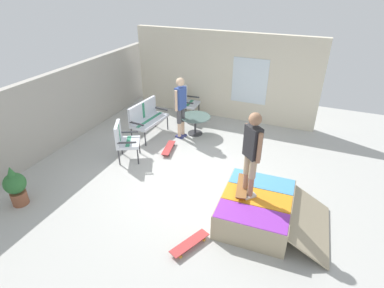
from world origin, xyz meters
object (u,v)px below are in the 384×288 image
person_skater (252,150)px  potted_plant (15,186)px  skateboard_by_bench (169,148)px  skate_ramp (257,208)px  skateboard_on_ramp (242,186)px  patio_table (195,121)px  patio_chair_near_house (186,100)px  patio_chair_by_wall (124,138)px  person_watching (181,103)px  skateboard_spare (190,243)px  patio_bench (146,116)px

person_skater → potted_plant: 4.80m
skateboard_by_bench → potted_plant: 3.72m
skate_ramp → skateboard_on_ramp: bearing=72.4°
person_skater → patio_table: bearing=37.7°
patio_chair_near_house → patio_chair_by_wall: bearing=173.1°
person_skater → skateboard_on_ramp: (0.12, 0.13, -0.91)m
person_watching → person_skater: person_skater is taller
potted_plant → skate_ramp: bearing=-72.7°
patio_table → skateboard_on_ramp: size_ratio=1.09×
patio_chair_by_wall → patio_table: bearing=-28.5°
patio_chair_near_house → skateboard_by_bench: bearing=-168.5°
skateboard_spare → skateboard_by_bench: bearing=32.9°
skate_ramp → person_watching: (2.63, 2.84, 0.79)m
patio_chair_near_house → patio_table: size_ratio=1.13×
patio_table → skateboard_on_ramp: (-2.85, -2.17, 0.23)m
patio_chair_by_wall → skateboard_spare: patio_chair_by_wall is taller
skateboard_by_bench → potted_plant: bearing=149.7°
patio_bench → patio_chair_near_house: (1.65, -0.55, -0.00)m
patio_table → potted_plant: bearing=154.1°
skateboard_on_ramp → skateboard_by_bench: bearing=56.4°
patio_bench → person_skater: size_ratio=0.76×
patio_table → skateboard_by_bench: 1.30m
patio_bench → person_skater: (-2.36, -3.59, 0.92)m
person_skater → skateboard_on_ramp: person_skater is taller
patio_chair_by_wall → skateboard_on_ramp: 3.38m
patio_table → skateboard_by_bench: (-1.23, 0.28, -0.32)m
patio_bench → skateboard_spare: (-3.50, -2.89, -0.53)m
person_skater → skateboard_spare: size_ratio=2.09×
patio_chair_near_house → potted_plant: size_ratio=1.11×
patio_chair_near_house → person_skater: person_skater is taller
skateboard_on_ramp → patio_table: bearing=37.2°
patio_bench → skateboard_by_bench: (-0.61, -1.01, -0.53)m
person_skater → skateboard_spare: (-1.15, 0.70, -1.45)m
patio_table → skateboard_on_ramp: skateboard_on_ramp is taller
skate_ramp → patio_table: 3.90m
skateboard_by_bench → skateboard_on_ramp: skateboard_on_ramp is taller
patio_table → potted_plant: 4.92m
patio_chair_by_wall → skateboard_spare: bearing=-127.4°
skateboard_spare → skate_ramp: bearing=-38.9°
patio_chair_by_wall → person_skater: 3.65m
patio_bench → patio_table: size_ratio=1.44×
patio_chair_by_wall → potted_plant: size_ratio=1.11×
skate_ramp → skateboard_spare: size_ratio=2.57×
patio_chair_near_house → patio_chair_by_wall: size_ratio=1.00×
patio_bench → skateboard_by_bench: bearing=-121.1°
skate_ramp → patio_bench: size_ratio=1.61×
skateboard_by_bench → patio_chair_by_wall: bearing=134.7°
patio_chair_by_wall → skateboard_spare: 3.45m
patio_table → person_watching: (-0.34, 0.31, 0.65)m
skate_ramp → skateboard_by_bench: size_ratio=2.53×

